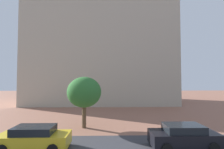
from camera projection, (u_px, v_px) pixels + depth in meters
The scene contains 5 objects.
ground_plane at pixel (111, 144), 10.94m from camera, with size 120.00×120.00×0.00m, color #93604C.
landmark_building at pixel (103, 48), 33.71m from camera, with size 27.46×14.37×38.74m.
car_yellow at pixel (34, 138), 10.19m from camera, with size 4.42×1.92×1.45m.
car_black at pixel (183, 136), 10.44m from camera, with size 4.30×2.01×1.48m.
tree_curb_far at pixel (84, 92), 14.93m from camera, with size 3.16×3.16×4.72m.
Camera 1 is at (-0.23, -1.12, 4.34)m, focal length 25.71 mm.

